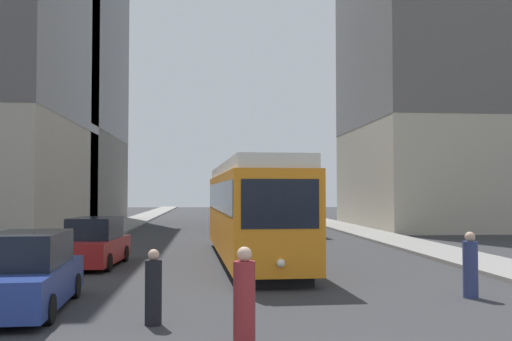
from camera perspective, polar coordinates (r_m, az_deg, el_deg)
The scene contains 11 objects.
sidewalk_left at distance 48.49m, azimuth -13.07°, elevation -5.31°, with size 2.82×120.00×0.15m, color gray.
sidewalk_right at distance 49.13m, azimuth 7.63°, elevation -5.30°, with size 2.82×120.00×0.15m, color gray.
streetcar at distance 23.28m, azimuth -0.57°, elevation -3.81°, with size 3.21×14.71×3.89m.
transit_bus at distance 40.76m, azimuth 2.70°, elevation -3.33°, with size 2.76×11.12×3.45m.
parked_car_left_near at distance 14.71m, azimuth -21.74°, elevation -9.52°, with size 2.06×4.99×1.82m.
parked_car_left_mid at distance 22.55m, azimuth -15.68°, elevation -6.98°, with size 2.09×4.78×1.82m.
pedestrian_crossing_near at distance 10.56m, azimuth -1.17°, elevation -12.71°, with size 0.40×0.40×1.79m.
pedestrian_crossing_far at distance 12.46m, azimuth -10.13°, elevation -11.53°, with size 0.35×0.35×1.57m.
pedestrian_on_sidewalk at distance 16.30m, azimuth 20.46°, elevation -8.95°, with size 0.39×0.39×1.73m.
building_left_corner at distance 55.60m, azimuth -22.12°, elevation 12.00°, with size 16.36×19.87×31.48m.
building_right_corner at distance 49.66m, azimuth 16.44°, elevation 14.13°, with size 11.51×17.05×32.25m.
Camera 1 is at (-1.81, -7.91, 2.76)m, focal length 40.40 mm.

